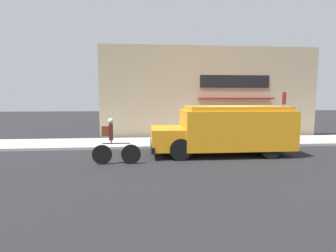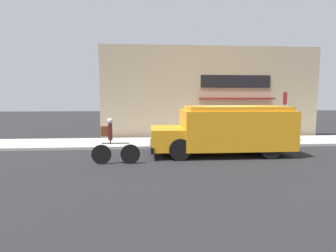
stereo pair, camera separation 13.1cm
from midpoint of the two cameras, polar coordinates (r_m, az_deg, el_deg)
ground_plane at (r=12.98m, az=13.03°, el=-4.63°), size 70.00×70.00×0.00m
sidewalk at (r=14.29m, az=11.36°, el=-3.35°), size 28.00×2.80×0.12m
storefront at (r=15.84m, az=9.94°, el=7.20°), size 13.07×0.77×5.41m
school_bus at (r=11.36m, az=12.89°, el=-0.65°), size 5.82×2.71×2.04m
cyclist at (r=9.65m, az=-11.62°, el=-3.64°), size 1.75×0.20×1.68m
stop_sign_post at (r=14.54m, az=24.22°, el=3.50°), size 0.45×0.45×2.60m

